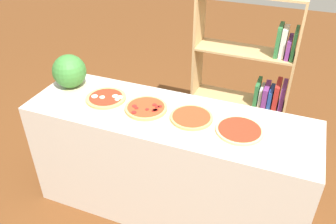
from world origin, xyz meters
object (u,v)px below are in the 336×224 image
Objects in this scene: pizza_plain_3 at (239,130)px; pizza_pepperoni_1 at (146,108)px; pizza_plain_2 at (191,117)px; bookshelf at (254,83)px; pizza_mozzarella_0 at (106,98)px; watermelon at (69,71)px.

pizza_pepperoni_1 is at bearing 178.31° from pizza_plain_3.
pizza_pepperoni_1 is 0.33m from pizza_plain_2.
pizza_pepperoni_1 is 0.19× the size of bookshelf.
pizza_plain_2 is (0.33, 0.01, -0.00)m from pizza_pepperoni_1.
pizza_mozzarella_0 is 0.66m from pizza_plain_2.
watermelon is (-1.35, 0.11, 0.12)m from pizza_plain_3.
pizza_plain_3 is 1.08m from bookshelf.
pizza_mozzarella_0 is 0.19× the size of bookshelf.
pizza_mozzarella_0 is 0.38m from watermelon.
pizza_mozzarella_0 is 1.14× the size of watermelon.
pizza_pepperoni_1 is 1.22m from bookshelf.
pizza_mozzarella_0 is 0.33m from pizza_pepperoni_1.
pizza_plain_2 is (0.66, -0.01, 0.00)m from pizza_mozzarella_0.
bookshelf is at bearing 93.31° from pizza_plain_3.
pizza_mozzarella_0 is at bearing 177.15° from pizza_pepperoni_1.
bookshelf is (0.27, 1.03, -0.21)m from pizza_plain_2.
pizza_pepperoni_1 is at bearing -2.85° from pizza_mozzarella_0.
bookshelf is (-0.06, 1.06, -0.21)m from pizza_plain_3.
pizza_pepperoni_1 reaches higher than pizza_mozzarella_0.
bookshelf is at bearing 47.47° from pizza_mozzarella_0.
pizza_pepperoni_1 is (0.33, -0.02, 0.00)m from pizza_mozzarella_0.
pizza_plain_2 is 1.03m from watermelon.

